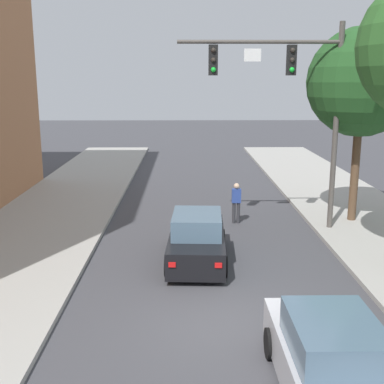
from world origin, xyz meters
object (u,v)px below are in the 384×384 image
object	(u,v)px
traffic_signal_mast	(293,90)
street_tree_second	(362,83)
car_lead_black	(197,239)
pedestrian_crossing_road	(236,201)
car_following_silver	(330,362)

from	to	relation	value
traffic_signal_mast	street_tree_second	size ratio (longest dim) A/B	1.00
car_lead_black	street_tree_second	world-z (taller)	street_tree_second
traffic_signal_mast	pedestrian_crossing_road	xyz separation A→B (m)	(-1.84, 1.10, -4.40)
traffic_signal_mast	street_tree_second	distance (m)	3.00
car_lead_black	car_following_silver	distance (m)	7.25
traffic_signal_mast	car_following_silver	world-z (taller)	traffic_signal_mast
traffic_signal_mast	street_tree_second	xyz separation A→B (m)	(2.82, 1.02, 0.23)
traffic_signal_mast	car_lead_black	distance (m)	6.58
car_following_silver	street_tree_second	world-z (taller)	street_tree_second
car_following_silver	pedestrian_crossing_road	distance (m)	11.15
car_lead_black	street_tree_second	distance (m)	8.98
car_lead_black	street_tree_second	size ratio (longest dim) A/B	0.58
car_lead_black	pedestrian_crossing_road	size ratio (longest dim) A/B	2.63
street_tree_second	pedestrian_crossing_road	bearing A→B (deg)	178.98
pedestrian_crossing_road	street_tree_second	size ratio (longest dim) A/B	0.22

